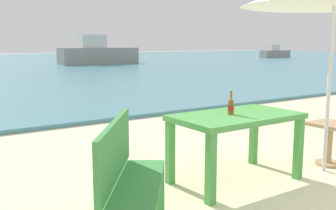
% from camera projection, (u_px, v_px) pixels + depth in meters
% --- Properties ---
extents(picnic_table_green, '(1.40, 0.80, 0.76)m').
position_uv_depth(picnic_table_green, '(236.00, 124.00, 4.23)').
color(picnic_table_green, '#4C9E47').
rests_on(picnic_table_green, ground_plane).
extents(beer_bottle_amber, '(0.07, 0.07, 0.26)m').
position_uv_depth(beer_bottle_amber, '(231.00, 106.00, 4.17)').
color(beer_bottle_amber, brown).
rests_on(beer_bottle_amber, picnic_table_green).
extents(side_table_wood, '(0.44, 0.44, 0.54)m').
position_uv_depth(side_table_wood, '(330.00, 137.00, 4.85)').
color(side_table_wood, tan).
rests_on(side_table_wood, ground_plane).
extents(bench_green_left, '(1.00, 1.18, 0.95)m').
position_uv_depth(bench_green_left, '(127.00, 175.00, 2.91)').
color(bench_green_left, '#3D8C42').
rests_on(bench_green_left, ground_plane).
extents(boat_ferry, '(5.53, 1.51, 2.01)m').
position_uv_depth(boat_ferry, '(98.00, 54.00, 27.08)').
color(boat_ferry, gray).
rests_on(boat_ferry, sea_water).
extents(boat_tanker, '(3.56, 0.97, 1.29)m').
position_uv_depth(boat_tanker, '(275.00, 53.00, 39.52)').
color(boat_tanker, gray).
rests_on(boat_tanker, sea_water).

